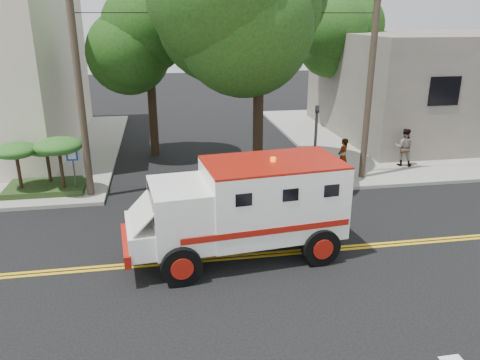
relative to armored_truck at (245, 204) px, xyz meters
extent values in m
plane|color=black|center=(0.20, -0.12, -1.71)|extent=(100.00, 100.00, 0.00)
cube|color=gray|center=(13.70, 13.38, -1.63)|extent=(17.00, 17.00, 0.15)
cube|color=#656256|center=(15.20, 13.88, 1.44)|extent=(14.00, 12.00, 6.00)
cylinder|color=#382D23|center=(-5.40, 5.88, 2.79)|extent=(0.28, 0.28, 9.00)
cylinder|color=#382D23|center=(6.50, 6.08, 2.79)|extent=(0.28, 0.28, 9.00)
cylinder|color=black|center=(1.70, 6.38, 1.79)|extent=(0.44, 0.44, 7.00)
sphere|color=#153E10|center=(1.70, 6.38, 5.29)|extent=(5.32, 5.32, 5.32)
sphere|color=#153E10|center=(2.84, 5.62, 5.86)|extent=(4.56, 4.56, 4.56)
cylinder|color=black|center=(-2.80, 11.88, 1.09)|extent=(0.44, 0.44, 5.60)
sphere|color=#153E10|center=(-2.80, 11.88, 3.89)|extent=(3.92, 3.92, 3.92)
sphere|color=#153E10|center=(-1.96, 11.32, 4.31)|extent=(3.36, 3.36, 3.36)
cylinder|color=black|center=(8.70, 15.88, 1.27)|extent=(0.44, 0.44, 5.95)
sphere|color=#153E10|center=(8.70, 15.88, 4.24)|extent=(4.20, 4.20, 4.20)
sphere|color=#153E10|center=(9.60, 15.28, 4.69)|extent=(3.60, 3.60, 3.60)
cylinder|color=#3F3F42|center=(4.00, 5.48, 0.09)|extent=(0.12, 0.12, 3.60)
imported|color=#3F3F42|center=(4.00, 5.48, 1.44)|extent=(0.15, 0.18, 0.90)
cylinder|color=#3F3F42|center=(-6.00, 6.08, -0.71)|extent=(0.06, 0.06, 2.00)
cube|color=#0C33A5|center=(-6.00, 6.02, 0.09)|extent=(0.45, 0.03, 0.45)
cube|color=#1E3314|center=(-7.30, 6.68, -1.44)|extent=(3.20, 2.00, 0.24)
cylinder|color=black|center=(-8.20, 6.38, -0.56)|extent=(0.14, 0.14, 1.52)
ellipsoid|color=#215118|center=(-8.20, 6.38, 0.30)|extent=(1.73, 1.73, 0.60)
cylinder|color=black|center=(-7.20, 7.08, -0.64)|extent=(0.14, 0.14, 1.36)
ellipsoid|color=#215118|center=(-7.20, 7.08, 0.13)|extent=(1.55, 1.55, 0.54)
cylinder|color=black|center=(-6.50, 6.18, -0.48)|extent=(0.14, 0.14, 1.68)
ellipsoid|color=#215118|center=(-6.50, 6.18, 0.47)|extent=(1.91, 1.91, 0.66)
cube|color=white|center=(0.85, 0.09, 0.13)|extent=(4.33, 2.83, 2.20)
cube|color=white|center=(-1.97, -0.21, -0.08)|extent=(1.91, 2.47, 1.78)
cube|color=black|center=(-2.78, -0.30, 0.39)|extent=(0.25, 1.78, 0.73)
cube|color=white|center=(-3.06, -0.33, -0.61)|extent=(1.16, 2.19, 0.73)
cube|color=#9A150B|center=(-3.59, -0.38, -0.87)|extent=(0.43, 2.26, 0.37)
cube|color=#9A150B|center=(0.85, 0.09, 1.26)|extent=(4.33, 2.83, 0.06)
cylinder|color=black|center=(-2.05, -1.40, -1.13)|extent=(1.18, 0.46, 1.15)
cylinder|color=black|center=(-2.30, 0.94, -1.13)|extent=(1.18, 0.46, 1.15)
cylinder|color=black|center=(2.12, -0.96, -1.13)|extent=(1.18, 0.46, 1.15)
cylinder|color=black|center=(1.87, 1.38, -1.13)|extent=(1.18, 0.46, 1.15)
imported|color=gray|center=(5.70, 6.51, -0.70)|extent=(0.75, 0.71, 1.72)
imported|color=gray|center=(9.17, 7.38, -0.64)|extent=(1.11, 1.02, 1.84)
camera|label=1|loc=(-2.35, -12.88, 5.40)|focal=35.00mm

